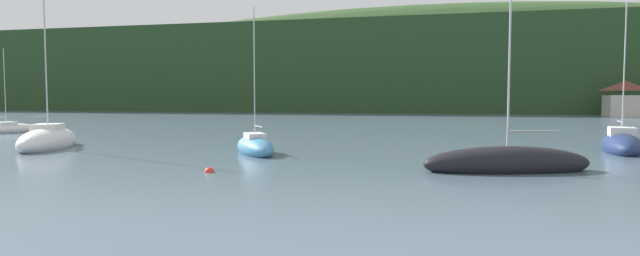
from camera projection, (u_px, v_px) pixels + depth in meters
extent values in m
cube|color=#264223|center=(424.00, 71.00, 125.23)|extent=(352.00, 50.70, 19.60)
ellipsoid|color=#38562D|center=(436.00, 84.00, 137.03)|extent=(246.40, 35.49, 42.52)
cube|color=beige|center=(625.00, 106.00, 87.62)|extent=(5.86, 5.04, 3.67)
pyramid|color=brown|center=(625.00, 86.00, 87.41)|extent=(6.15, 5.29, 1.76)
ellipsoid|color=white|center=(48.00, 142.00, 33.78)|extent=(5.12, 7.99, 1.92)
cylinder|color=#B7B7BC|center=(46.00, 58.00, 33.43)|extent=(0.09, 0.09, 10.11)
cylinder|color=#ADADB2|center=(39.00, 116.00, 32.32)|extent=(1.06, 2.57, 0.08)
cube|color=silver|center=(48.00, 129.00, 33.72)|extent=(2.13, 2.25, 0.67)
ellipsoid|color=navy|center=(621.00, 146.00, 31.53)|extent=(3.28, 6.75, 1.67)
cylinder|color=#B7B7BC|center=(624.00, 71.00, 31.24)|extent=(0.08, 0.08, 8.40)
cylinder|color=#ADADB2|center=(620.00, 121.00, 32.47)|extent=(0.48, 2.25, 0.07)
cube|color=silver|center=(622.00, 133.00, 31.48)|extent=(1.72, 2.00, 0.70)
ellipsoid|color=teal|center=(255.00, 148.00, 30.85)|extent=(4.79, 5.98, 1.43)
cylinder|color=#B7B7BC|center=(254.00, 74.00, 30.58)|extent=(0.07, 0.07, 8.12)
cylinder|color=#ADADB2|center=(258.00, 126.00, 29.83)|extent=(1.15, 1.71, 0.06)
cube|color=silver|center=(255.00, 137.00, 30.81)|extent=(1.89, 2.11, 0.51)
ellipsoid|color=black|center=(507.00, 163.00, 23.34)|extent=(8.18, 4.48, 1.60)
cylinder|color=#B7B7BC|center=(509.00, 59.00, 23.04)|extent=(0.09, 0.09, 8.72)
cylinder|color=#ADADB2|center=(534.00, 131.00, 23.34)|extent=(2.37, 0.83, 0.09)
ellipsoid|color=white|center=(6.00, 130.00, 48.10)|extent=(3.94, 6.37, 1.25)
cylinder|color=#B7B7BC|center=(5.00, 87.00, 47.85)|extent=(0.07, 0.07, 7.39)
cube|color=silver|center=(6.00, 124.00, 48.07)|extent=(1.88, 1.89, 0.41)
sphere|color=red|center=(209.00, 172.00, 23.07)|extent=(0.45, 0.45, 0.45)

